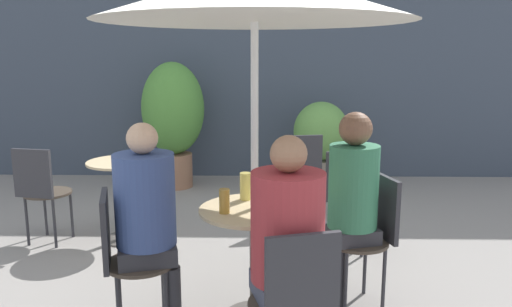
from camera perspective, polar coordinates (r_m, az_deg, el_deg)
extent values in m
cube|color=#3D4756|center=(6.50, -0.37, 10.44)|extent=(10.00, 0.06, 3.00)
cylinder|color=#514C47|center=(3.07, -0.15, -12.59)|extent=(0.06, 0.06, 0.67)
cylinder|color=#CCB284|center=(2.95, -0.16, -6.48)|extent=(0.66, 0.66, 0.02)
cylinder|color=#514C47|center=(4.58, -14.63, -9.36)|extent=(0.38, 0.38, 0.01)
cylinder|color=#514C47|center=(4.47, -14.85, -5.27)|extent=(0.06, 0.06, 0.67)
cylinder|color=#CCB284|center=(4.39, -15.07, -0.96)|extent=(0.59, 0.59, 0.02)
cylinder|color=#42382D|center=(2.96, -13.06, -12.07)|extent=(0.40, 0.40, 0.02)
cylinder|color=#2D2D33|center=(3.17, -15.35, -14.95)|extent=(0.02, 0.02, 0.42)
cylinder|color=#2D2D33|center=(3.17, -10.55, -14.71)|extent=(0.02, 0.02, 0.42)
cylinder|color=#2D2D33|center=(2.94, -10.18, -16.87)|extent=(0.02, 0.02, 0.42)
cube|color=#2D2D33|center=(2.89, -16.82, -8.36)|extent=(0.12, 0.33, 0.40)
cylinder|color=#42382D|center=(2.46, 3.83, -16.84)|extent=(0.40, 0.40, 0.02)
cube|color=#2D2D33|center=(2.21, 5.38, -14.08)|extent=(0.33, 0.12, 0.40)
cylinder|color=#42382D|center=(3.25, 11.47, -9.81)|extent=(0.40, 0.40, 0.02)
cylinder|color=#2D2D33|center=(3.29, 14.39, -13.88)|extent=(0.02, 0.02, 0.42)
cylinder|color=#2D2D33|center=(3.50, 12.34, -12.23)|extent=(0.02, 0.02, 0.42)
cylinder|color=#2D2D33|center=(3.18, 10.19, -14.59)|extent=(0.02, 0.02, 0.42)
cylinder|color=#2D2D33|center=(3.40, 8.36, -12.82)|extent=(0.02, 0.02, 0.42)
cube|color=#2D2D33|center=(3.26, 14.45, -5.95)|extent=(0.12, 0.33, 0.40)
cylinder|color=#42382D|center=(4.61, -22.71, -4.18)|extent=(0.40, 0.40, 0.02)
cylinder|color=#2D2D33|center=(4.64, -24.71, -7.08)|extent=(0.02, 0.02, 0.42)
cylinder|color=#2D2D33|center=(4.50, -22.04, -7.43)|extent=(0.02, 0.02, 0.42)
cylinder|color=#2D2D33|center=(4.84, -22.93, -6.21)|extent=(0.02, 0.02, 0.42)
cylinder|color=#2D2D33|center=(4.71, -20.32, -6.51)|extent=(0.02, 0.02, 0.42)
cube|color=#2D2D33|center=(4.42, -24.19, -2.11)|extent=(0.34, 0.09, 0.40)
cylinder|color=#42382D|center=(4.95, 5.01, -2.31)|extent=(0.40, 0.40, 0.02)
cylinder|color=#2D2D33|center=(4.86, 3.88, -5.26)|extent=(0.02, 0.02, 0.42)
cylinder|color=#2D2D33|center=(4.92, 6.80, -5.09)|extent=(0.02, 0.02, 0.42)
cylinder|color=#2D2D33|center=(5.10, 3.21, -4.46)|extent=(0.02, 0.02, 0.42)
cylinder|color=#2D2D33|center=(5.16, 6.00, -4.31)|extent=(0.02, 0.02, 0.42)
cube|color=#2D2D33|center=(4.74, 5.60, -0.32)|extent=(0.34, 0.09, 0.40)
cylinder|color=#42382D|center=(4.16, 10.69, -5.11)|extent=(0.40, 0.40, 0.02)
cylinder|color=#2D2D33|center=(4.13, 8.50, -8.39)|extent=(0.02, 0.02, 0.42)
cylinder|color=#2D2D33|center=(4.09, 12.07, -8.71)|extent=(0.02, 0.02, 0.42)
cylinder|color=#2D2D33|center=(4.37, 9.18, -7.30)|extent=(0.02, 0.02, 0.42)
cylinder|color=#2D2D33|center=(4.33, 12.55, -7.59)|extent=(0.02, 0.02, 0.42)
cube|color=#2D2D33|center=(3.93, 10.37, -2.84)|extent=(0.33, 0.14, 0.40)
cylinder|color=#2D2D33|center=(2.99, -9.52, -16.37)|extent=(0.10, 0.10, 0.42)
cylinder|color=#2D2D33|center=(3.13, -9.77, -15.11)|extent=(0.10, 0.10, 0.42)
cube|color=#2D2D33|center=(2.94, -12.32, -10.95)|extent=(0.38, 0.36, 0.10)
cylinder|color=#384C84|center=(2.84, -12.58, -5.16)|extent=(0.34, 0.34, 0.52)
sphere|color=#DBAD89|center=(2.76, -12.88, 1.71)|extent=(0.17, 0.17, 0.17)
cube|color=#42475B|center=(2.46, 3.55, -15.16)|extent=(0.37, 0.39, 0.10)
cylinder|color=#9E2D33|center=(2.34, 3.64, -8.33)|extent=(0.35, 0.35, 0.52)
sphere|color=#9E7051|center=(2.25, 3.75, -0.04)|extent=(0.17, 0.17, 0.17)
cylinder|color=#2D2D33|center=(3.34, 8.33, -13.29)|extent=(0.09, 0.09, 0.42)
cylinder|color=#2D2D33|center=(3.22, 9.30, -14.24)|extent=(0.09, 0.09, 0.42)
cube|color=#2D2D33|center=(3.22, 10.86, -8.96)|extent=(0.35, 0.33, 0.09)
cylinder|color=#337551|center=(3.13, 11.07, -3.72)|extent=(0.31, 0.31, 0.52)
sphere|color=brown|center=(3.06, 11.32, 2.80)|extent=(0.20, 0.20, 0.20)
cylinder|color=#DBC65B|center=(2.74, 0.10, -5.66)|extent=(0.06, 0.06, 0.18)
cylinder|color=silver|center=(2.98, 3.35, -4.09)|extent=(0.07, 0.07, 0.20)
cylinder|color=#DBC65B|center=(3.10, -1.22, -3.77)|extent=(0.07, 0.07, 0.17)
cylinder|color=#B28433|center=(2.85, -3.64, -5.45)|extent=(0.06, 0.06, 0.14)
cylinder|color=#93664C|center=(6.17, -9.24, -1.88)|extent=(0.43, 0.43, 0.41)
ellipsoid|color=#4C8938|center=(6.04, -9.47, 5.10)|extent=(0.74, 0.74, 1.10)
cylinder|color=slate|center=(6.12, 7.32, -2.27)|extent=(0.37, 0.37, 0.34)
ellipsoid|color=#609947|center=(6.02, 7.44, 2.55)|extent=(0.66, 0.66, 0.71)
cylinder|color=silver|center=(2.87, -0.16, -0.16)|extent=(0.04, 0.04, 2.04)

